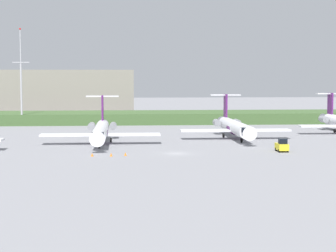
{
  "coord_description": "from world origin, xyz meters",
  "views": [
    {
      "loc": [
        -8.83,
        -96.49,
        12.64
      ],
      "look_at": [
        0.0,
        19.96,
        3.0
      ],
      "focal_mm": 62.31,
      "sensor_mm": 36.0,
      "label": 1
    }
  ],
  "objects_px": {
    "regional_jet_third": "(234,126)",
    "safety_cone_mid_marker": "(111,155)",
    "regional_jet_second": "(101,130)",
    "baggage_tug": "(282,146)",
    "safety_cone_rear_marker": "(125,154)",
    "antenna_mast": "(21,86)",
    "safety_cone_front_marker": "(92,155)"
  },
  "relations": [
    {
      "from": "safety_cone_front_marker",
      "to": "baggage_tug",
      "type": "bearing_deg",
      "value": 6.33
    },
    {
      "from": "regional_jet_third",
      "to": "safety_cone_mid_marker",
      "type": "height_order",
      "value": "regional_jet_third"
    },
    {
      "from": "baggage_tug",
      "to": "safety_cone_rear_marker",
      "type": "height_order",
      "value": "baggage_tug"
    },
    {
      "from": "baggage_tug",
      "to": "antenna_mast",
      "type": "bearing_deg",
      "value": 133.1
    },
    {
      "from": "regional_jet_third",
      "to": "antenna_mast",
      "type": "xyz_separation_m",
      "value": [
        -49.82,
        35.01,
        8.06
      ]
    },
    {
      "from": "regional_jet_second",
      "to": "regional_jet_third",
      "type": "xyz_separation_m",
      "value": [
        27.51,
        7.32,
        0.0
      ]
    },
    {
      "from": "baggage_tug",
      "to": "safety_cone_rear_marker",
      "type": "bearing_deg",
      "value": -173.09
    },
    {
      "from": "regional_jet_second",
      "to": "safety_cone_mid_marker",
      "type": "xyz_separation_m",
      "value": [
        2.38,
        -19.05,
        -2.26
      ]
    },
    {
      "from": "regional_jet_third",
      "to": "antenna_mast",
      "type": "height_order",
      "value": "antenna_mast"
    },
    {
      "from": "safety_cone_front_marker",
      "to": "regional_jet_third",
      "type": "bearing_deg",
      "value": 42.86
    },
    {
      "from": "regional_jet_third",
      "to": "safety_cone_mid_marker",
      "type": "relative_size",
      "value": 56.36
    },
    {
      "from": "baggage_tug",
      "to": "safety_cone_mid_marker",
      "type": "xyz_separation_m",
      "value": [
        -29.19,
        -3.81,
        -0.73
      ]
    },
    {
      "from": "safety_cone_mid_marker",
      "to": "regional_jet_second",
      "type": "bearing_deg",
      "value": 97.13
    },
    {
      "from": "safety_cone_front_marker",
      "to": "safety_cone_rear_marker",
      "type": "height_order",
      "value": "same"
    },
    {
      "from": "regional_jet_third",
      "to": "safety_cone_rear_marker",
      "type": "bearing_deg",
      "value": -131.46
    },
    {
      "from": "safety_cone_front_marker",
      "to": "safety_cone_rear_marker",
      "type": "xyz_separation_m",
      "value": [
        5.35,
        0.32,
        0.0
      ]
    },
    {
      "from": "baggage_tug",
      "to": "safety_cone_front_marker",
      "type": "height_order",
      "value": "baggage_tug"
    },
    {
      "from": "regional_jet_third",
      "to": "baggage_tug",
      "type": "relative_size",
      "value": 9.69
    },
    {
      "from": "regional_jet_third",
      "to": "baggage_tug",
      "type": "xyz_separation_m",
      "value": [
        4.07,
        -22.56,
        -1.53
      ]
    },
    {
      "from": "antenna_mast",
      "to": "safety_cone_front_marker",
      "type": "distance_m",
      "value": 65.68
    },
    {
      "from": "antenna_mast",
      "to": "safety_cone_mid_marker",
      "type": "bearing_deg",
      "value": -68.09
    },
    {
      "from": "baggage_tug",
      "to": "regional_jet_third",
      "type": "bearing_deg",
      "value": 100.22
    },
    {
      "from": "regional_jet_second",
      "to": "safety_cone_rear_marker",
      "type": "height_order",
      "value": "regional_jet_second"
    },
    {
      "from": "safety_cone_rear_marker",
      "to": "safety_cone_mid_marker",
      "type": "bearing_deg",
      "value": -166.52
    },
    {
      "from": "regional_jet_third",
      "to": "baggage_tug",
      "type": "height_order",
      "value": "regional_jet_third"
    },
    {
      "from": "safety_cone_mid_marker",
      "to": "regional_jet_third",
      "type": "bearing_deg",
      "value": 46.39
    },
    {
      "from": "regional_jet_third",
      "to": "safety_cone_front_marker",
      "type": "xyz_separation_m",
      "value": [
        -28.17,
        -26.14,
        -2.26
      ]
    },
    {
      "from": "regional_jet_third",
      "to": "antenna_mast",
      "type": "distance_m",
      "value": 61.42
    },
    {
      "from": "baggage_tug",
      "to": "safety_cone_front_marker",
      "type": "bearing_deg",
      "value": -173.67
    },
    {
      "from": "safety_cone_rear_marker",
      "to": "safety_cone_front_marker",
      "type": "bearing_deg",
      "value": -176.61
    },
    {
      "from": "regional_jet_second",
      "to": "baggage_tug",
      "type": "distance_m",
      "value": 35.09
    },
    {
      "from": "regional_jet_third",
      "to": "safety_cone_front_marker",
      "type": "height_order",
      "value": "regional_jet_third"
    }
  ]
}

